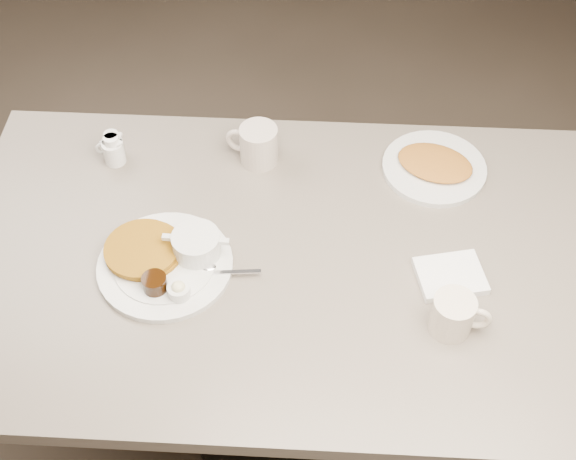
{
  "coord_description": "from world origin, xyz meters",
  "views": [
    {
      "loc": [
        0.06,
        -1.07,
        2.11
      ],
      "look_at": [
        0.0,
        0.02,
        0.82
      ],
      "focal_mm": 48.66,
      "sensor_mm": 36.0,
      "label": 1
    }
  ],
  "objects_px": {
    "creamer_left": "(113,147)",
    "hash_plate": "(434,166)",
    "diner_table": "(288,301)",
    "coffee_mug_near": "(454,315)",
    "main_plate": "(168,258)",
    "coffee_mug_far": "(257,145)",
    "creamer_right": "(113,150)"
  },
  "relations": [
    {
      "from": "coffee_mug_near",
      "to": "creamer_right",
      "type": "bearing_deg",
      "value": 150.54
    },
    {
      "from": "diner_table",
      "to": "creamer_right",
      "type": "height_order",
      "value": "creamer_right"
    },
    {
      "from": "coffee_mug_near",
      "to": "creamer_right",
      "type": "relative_size",
      "value": 1.62
    },
    {
      "from": "creamer_right",
      "to": "hash_plate",
      "type": "bearing_deg",
      "value": 0.78
    },
    {
      "from": "coffee_mug_far",
      "to": "hash_plate",
      "type": "distance_m",
      "value": 0.43
    },
    {
      "from": "main_plate",
      "to": "creamer_left",
      "type": "height_order",
      "value": "creamer_left"
    },
    {
      "from": "creamer_left",
      "to": "hash_plate",
      "type": "bearing_deg",
      "value": -0.16
    },
    {
      "from": "coffee_mug_near",
      "to": "creamer_left",
      "type": "distance_m",
      "value": 0.91
    },
    {
      "from": "coffee_mug_near",
      "to": "coffee_mug_far",
      "type": "bearing_deg",
      "value": 132.94
    },
    {
      "from": "coffee_mug_near",
      "to": "creamer_left",
      "type": "xyz_separation_m",
      "value": [
        -0.79,
        0.46,
        -0.01
      ]
    },
    {
      "from": "creamer_left",
      "to": "hash_plate",
      "type": "distance_m",
      "value": 0.79
    },
    {
      "from": "main_plate",
      "to": "diner_table",
      "type": "bearing_deg",
      "value": 7.49
    },
    {
      "from": "creamer_right",
      "to": "hash_plate",
      "type": "xyz_separation_m",
      "value": [
        0.78,
        0.01,
        -0.02
      ]
    },
    {
      "from": "diner_table",
      "to": "hash_plate",
      "type": "bearing_deg",
      "value": 40.2
    },
    {
      "from": "coffee_mug_far",
      "to": "hash_plate",
      "type": "relative_size",
      "value": 0.43
    },
    {
      "from": "main_plate",
      "to": "coffee_mug_far",
      "type": "xyz_separation_m",
      "value": [
        0.17,
        0.34,
        0.03
      ]
    },
    {
      "from": "diner_table",
      "to": "coffee_mug_near",
      "type": "relative_size",
      "value": 11.57
    },
    {
      "from": "diner_table",
      "to": "main_plate",
      "type": "height_order",
      "value": "main_plate"
    },
    {
      "from": "hash_plate",
      "to": "creamer_right",
      "type": "bearing_deg",
      "value": -179.22
    },
    {
      "from": "creamer_left",
      "to": "creamer_right",
      "type": "bearing_deg",
      "value": -79.0
    },
    {
      "from": "creamer_right",
      "to": "hash_plate",
      "type": "distance_m",
      "value": 0.78
    },
    {
      "from": "main_plate",
      "to": "coffee_mug_far",
      "type": "bearing_deg",
      "value": 63.21
    },
    {
      "from": "coffee_mug_near",
      "to": "creamer_right",
      "type": "height_order",
      "value": "coffee_mug_near"
    },
    {
      "from": "creamer_left",
      "to": "hash_plate",
      "type": "relative_size",
      "value": 0.25
    },
    {
      "from": "main_plate",
      "to": "creamer_left",
      "type": "relative_size",
      "value": 4.58
    },
    {
      "from": "coffee_mug_far",
      "to": "creamer_right",
      "type": "relative_size",
      "value": 1.77
    },
    {
      "from": "diner_table",
      "to": "creamer_right",
      "type": "xyz_separation_m",
      "value": [
        -0.44,
        0.28,
        0.21
      ]
    },
    {
      "from": "creamer_right",
      "to": "hash_plate",
      "type": "relative_size",
      "value": 0.25
    },
    {
      "from": "diner_table",
      "to": "coffee_mug_far",
      "type": "distance_m",
      "value": 0.38
    },
    {
      "from": "coffee_mug_far",
      "to": "creamer_left",
      "type": "distance_m",
      "value": 0.35
    },
    {
      "from": "diner_table",
      "to": "main_plate",
      "type": "bearing_deg",
      "value": -172.51
    },
    {
      "from": "diner_table",
      "to": "creamer_right",
      "type": "bearing_deg",
      "value": 147.66
    }
  ]
}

